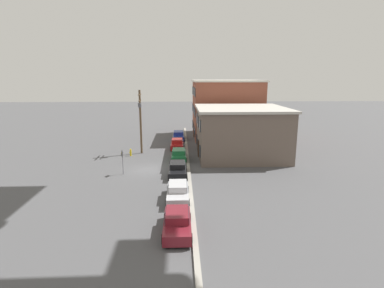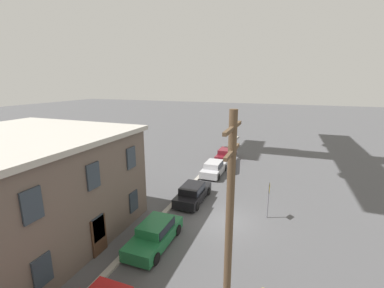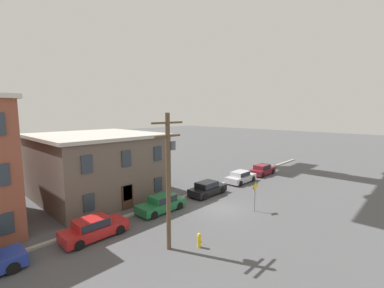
# 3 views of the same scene
# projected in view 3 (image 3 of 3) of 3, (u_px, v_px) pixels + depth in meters

# --- Properties ---
(ground_plane) EXTENTS (200.00, 200.00, 0.00)m
(ground_plane) POSITION_uv_depth(u_px,v_px,m) (221.00, 208.00, 23.23)
(ground_plane) COLOR #4C4C4F
(kerb_strip) EXTENTS (56.00, 0.36, 0.16)m
(kerb_strip) POSITION_uv_depth(u_px,v_px,m) (185.00, 196.00, 26.27)
(kerb_strip) COLOR #9E998E
(kerb_strip) RESTS_ON ground_plane
(apartment_midblock) EXTENTS (11.05, 11.50, 6.48)m
(apartment_midblock) POSITION_uv_depth(u_px,v_px,m) (97.00, 165.00, 26.38)
(apartment_midblock) COLOR #66564C
(apartment_midblock) RESTS_ON ground_plane
(car_red) EXTENTS (4.40, 1.92, 1.43)m
(car_red) POSITION_uv_depth(u_px,v_px,m) (94.00, 227.00, 17.69)
(car_red) COLOR #B21E1E
(car_red) RESTS_ON ground_plane
(car_green) EXTENTS (4.40, 1.92, 1.43)m
(car_green) POSITION_uv_depth(u_px,v_px,m) (162.00, 203.00, 22.48)
(car_green) COLOR #1E6638
(car_green) RESTS_ON ground_plane
(car_black) EXTENTS (4.40, 1.92, 1.43)m
(car_black) POSITION_uv_depth(u_px,v_px,m) (207.00, 188.00, 26.85)
(car_black) COLOR black
(car_black) RESTS_ON ground_plane
(car_silver) EXTENTS (4.40, 1.92, 1.43)m
(car_silver) POSITION_uv_depth(u_px,v_px,m) (241.00, 177.00, 31.60)
(car_silver) COLOR #B7B7BC
(car_silver) RESTS_ON ground_plane
(car_maroon) EXTENTS (4.40, 1.92, 1.43)m
(car_maroon) POSITION_uv_depth(u_px,v_px,m) (262.00, 169.00, 35.57)
(car_maroon) COLOR maroon
(car_maroon) RESTS_ON ground_plane
(caution_sign) EXTENTS (0.86, 0.08, 2.70)m
(caution_sign) POSITION_uv_depth(u_px,v_px,m) (255.00, 192.00, 22.26)
(caution_sign) COLOR slate
(caution_sign) RESTS_ON ground_plane
(utility_pole) EXTENTS (2.40, 0.44, 8.63)m
(utility_pole) POSITION_uv_depth(u_px,v_px,m) (169.00, 174.00, 15.78)
(utility_pole) COLOR brown
(utility_pole) RESTS_ON ground_plane
(fire_hydrant) EXTENTS (0.24, 0.34, 0.96)m
(fire_hydrant) POSITION_uv_depth(u_px,v_px,m) (199.00, 240.00, 16.47)
(fire_hydrant) COLOR yellow
(fire_hydrant) RESTS_ON ground_plane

